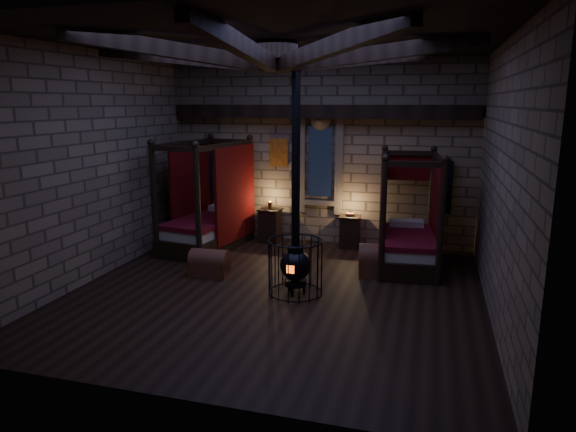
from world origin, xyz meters
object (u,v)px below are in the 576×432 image
(stove, at_px, (295,261))
(bed_right, at_px, (407,239))
(bed_left, at_px, (209,222))
(trunk_right, at_px, (381,261))
(trunk_left, at_px, (210,264))

(stove, bearing_deg, bed_right, 55.49)
(bed_left, bearing_deg, trunk_right, -3.82)
(bed_left, bearing_deg, trunk_left, -56.37)
(bed_right, bearing_deg, trunk_right, -124.36)
(bed_left, height_order, trunk_right, bed_left)
(bed_left, distance_m, trunk_left, 2.04)
(trunk_left, xyz_separation_m, trunk_right, (3.16, 0.91, 0.04))
(bed_right, relative_size, stove, 0.56)
(bed_right, bearing_deg, trunk_left, -160.35)
(bed_right, bearing_deg, stove, -134.45)
(bed_right, xyz_separation_m, stove, (-1.76, -2.18, 0.04))
(trunk_left, distance_m, trunk_right, 3.29)
(trunk_left, bearing_deg, trunk_right, 12.84)
(trunk_right, distance_m, stove, 1.96)
(bed_left, xyz_separation_m, trunk_left, (0.83, -1.83, -0.36))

